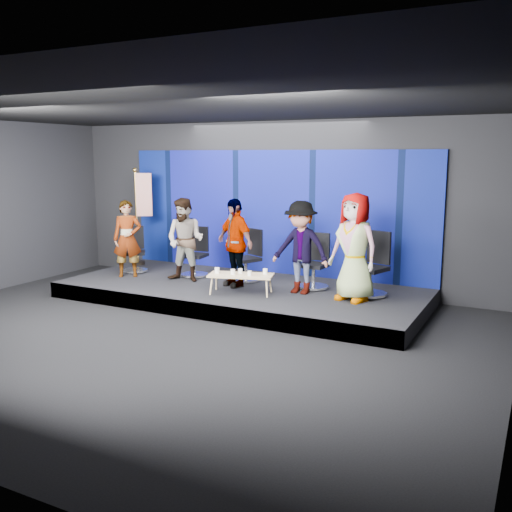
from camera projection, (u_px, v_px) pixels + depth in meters
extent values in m
plane|color=black|center=(165.00, 336.00, 8.92)|extent=(10.00, 10.00, 0.00)
cube|color=black|center=(274.00, 205.00, 12.12)|extent=(10.00, 0.02, 3.50)
cube|color=black|center=(158.00, 106.00, 8.31)|extent=(10.00, 8.00, 0.02)
cube|color=black|center=(241.00, 293.00, 11.09)|extent=(7.00, 3.00, 0.30)
cube|color=#071755|center=(273.00, 212.00, 12.11)|extent=(7.00, 0.08, 2.60)
cylinder|color=silver|center=(135.00, 271.00, 12.34)|extent=(0.77, 0.77, 0.06)
cylinder|color=silver|center=(135.00, 261.00, 12.30)|extent=(0.06, 0.06, 0.37)
cube|color=black|center=(135.00, 253.00, 12.27)|extent=(0.62, 0.62, 0.06)
cube|color=black|center=(135.00, 237.00, 12.43)|extent=(0.35, 0.28, 0.51)
imported|color=black|center=(127.00, 239.00, 11.76)|extent=(0.69, 0.65, 1.59)
cylinder|color=silver|center=(195.00, 275.00, 11.89)|extent=(0.64, 0.64, 0.06)
cylinder|color=silver|center=(194.00, 265.00, 11.85)|extent=(0.07, 0.07, 0.39)
cube|color=black|center=(194.00, 255.00, 11.82)|extent=(0.51, 0.51, 0.07)
cube|color=black|center=(199.00, 239.00, 11.97)|extent=(0.43, 0.09, 0.53)
imported|color=black|center=(185.00, 240.00, 11.32)|extent=(0.87, 0.71, 1.66)
cylinder|color=silver|center=(246.00, 280.00, 11.43)|extent=(0.78, 0.78, 0.06)
cylinder|color=silver|center=(246.00, 269.00, 11.39)|extent=(0.07, 0.07, 0.39)
cube|color=black|center=(246.00, 259.00, 11.35)|extent=(0.62, 0.62, 0.07)
cube|color=black|center=(255.00, 242.00, 11.44)|extent=(0.41, 0.22, 0.54)
imported|color=black|center=(235.00, 243.00, 10.89)|extent=(1.07, 0.78, 1.69)
cylinder|color=silver|center=(313.00, 287.00, 10.81)|extent=(0.62, 0.62, 0.06)
cylinder|color=silver|center=(313.00, 275.00, 10.77)|extent=(0.07, 0.07, 0.39)
cube|color=black|center=(314.00, 265.00, 10.73)|extent=(0.50, 0.50, 0.07)
cube|color=black|center=(319.00, 246.00, 10.88)|extent=(0.43, 0.07, 0.54)
imported|color=black|center=(301.00, 247.00, 10.32)|extent=(1.13, 0.69, 1.69)
cylinder|color=silver|center=(369.00, 294.00, 10.24)|extent=(0.82, 0.82, 0.07)
cylinder|color=silver|center=(370.00, 281.00, 10.19)|extent=(0.08, 0.08, 0.43)
cube|color=black|center=(370.00, 269.00, 10.15)|extent=(0.66, 0.66, 0.08)
cube|color=black|center=(379.00, 247.00, 10.27)|extent=(0.47, 0.20, 0.60)
imported|color=black|center=(354.00, 247.00, 9.79)|extent=(1.05, 0.85, 1.87)
cube|color=tan|center=(241.00, 275.00, 10.36)|extent=(1.26, 0.80, 0.04)
cylinder|color=tan|center=(211.00, 286.00, 10.30)|extent=(0.03, 0.03, 0.32)
cylinder|color=tan|center=(216.00, 282.00, 10.67)|extent=(0.03, 0.03, 0.32)
cylinder|color=tan|center=(267.00, 288.00, 10.11)|extent=(0.03, 0.03, 0.32)
cylinder|color=tan|center=(270.00, 284.00, 10.48)|extent=(0.03, 0.03, 0.32)
cylinder|color=silver|center=(217.00, 270.00, 10.45)|extent=(0.09, 0.09, 0.10)
cylinder|color=silver|center=(233.00, 272.00, 10.34)|extent=(0.08, 0.08, 0.10)
cylinder|color=silver|center=(240.00, 271.00, 10.42)|extent=(0.08, 0.08, 0.09)
cylinder|color=silver|center=(250.00, 273.00, 10.24)|extent=(0.07, 0.07, 0.09)
cylinder|color=silver|center=(265.00, 271.00, 10.37)|extent=(0.08, 0.08, 0.10)
cylinder|color=black|center=(138.00, 263.00, 13.16)|extent=(0.30, 0.30, 0.09)
cylinder|color=gold|center=(137.00, 217.00, 12.97)|extent=(0.04, 0.04, 2.03)
sphere|color=gold|center=(135.00, 170.00, 12.79)|extent=(0.10, 0.10, 0.10)
cube|color=#A61C13|center=(144.00, 195.00, 12.88)|extent=(0.33, 0.23, 0.97)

